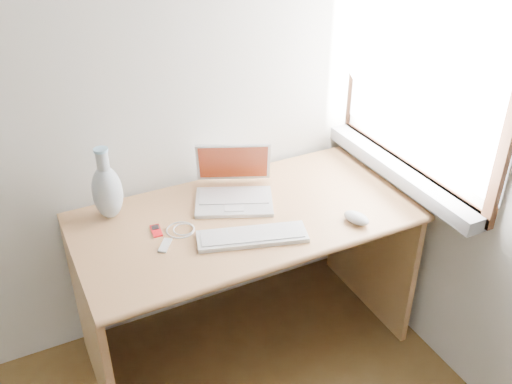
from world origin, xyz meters
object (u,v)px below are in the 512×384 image
vase (107,190)px  laptop (230,188)px  desk (237,245)px  external_keyboard (252,236)px

vase → laptop: bearing=-10.2°
desk → laptop: (-0.00, 0.06, 0.26)m
laptop → vase: (-0.48, 0.09, 0.07)m
laptop → external_keyboard: 0.30m
external_keyboard → vase: (-0.44, 0.39, 0.11)m
desk → external_keyboard: 0.33m
laptop → external_keyboard: size_ratio=0.87×
desk → vase: 0.61m
external_keyboard → desk: bearing=96.2°
laptop → vase: size_ratio=1.24×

